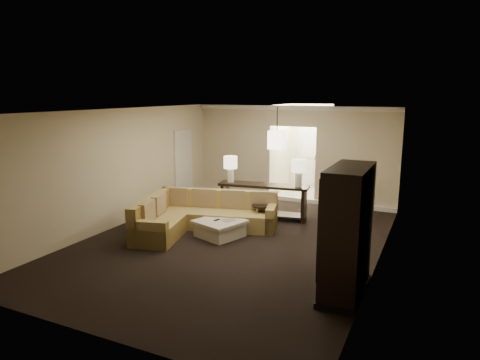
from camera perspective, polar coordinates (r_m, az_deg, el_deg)
The scene contains 19 objects.
ground at distance 9.29m, azimuth -1.16°, elevation -8.30°, with size 8.00×8.00×0.00m, color black.
wall_back at distance 12.57m, azimuth 6.96°, elevation 3.44°, with size 6.00×0.04×2.80m, color beige.
wall_front at distance 5.74m, azimuth -19.41°, elevation -6.97°, with size 6.00×0.04×2.80m, color beige.
wall_left at distance 10.58m, azimuth -15.91°, elevation 1.55°, with size 0.04×8.00×2.80m, color beige.
wall_right at distance 8.07m, azimuth 18.26°, elevation -1.61°, with size 0.04×8.00×2.80m, color beige.
ceiling at distance 8.75m, azimuth -1.23°, elevation 9.22°, with size 6.00×8.00×0.02m, color white.
crown_molding at distance 12.41m, azimuth 7.04°, elevation 9.50°, with size 6.00×0.10×0.12m, color white.
baseboard at distance 12.78m, azimuth 6.74°, elevation -2.54°, with size 6.00×0.10×0.12m, color white.
side_door at distance 12.83m, azimuth -7.52°, elevation 2.00°, with size 0.05×0.90×2.10m, color silver.
foyer at distance 13.86m, azimuth 8.71°, elevation 3.73°, with size 1.44×2.02×2.80m.
sectional_sofa at distance 10.04m, azimuth -5.64°, elevation -4.77°, with size 3.03×2.85×0.86m.
coffee_table at distance 9.61m, azimuth -2.69°, elevation -6.42°, with size 1.19×1.19×0.39m.
console_table at distance 10.92m, azimuth 3.14°, elevation -2.40°, with size 2.34×0.83×0.88m.
armoire at distance 6.92m, azimuth 14.03°, elevation -7.06°, with size 0.61×1.44×2.07m.
drink_table at distance 10.13m, azimuth 2.88°, elevation -4.21°, with size 0.45×0.45×0.57m.
table_lamp_left at distance 11.00m, azimuth -1.29°, elevation 2.02°, with size 0.35×0.35×0.68m.
table_lamp_right at distance 10.58m, azimuth 7.84°, elevation 1.53°, with size 0.35×0.35×0.68m.
pendant_light at distance 11.29m, azimuth 4.93°, elevation 5.39°, with size 0.38×0.38×1.09m.
person at distance 14.04m, azimuth 10.72°, elevation 2.13°, with size 0.65×0.44×1.81m, color beige.
Camera 1 is at (3.90, -7.82, 3.16)m, focal length 32.00 mm.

